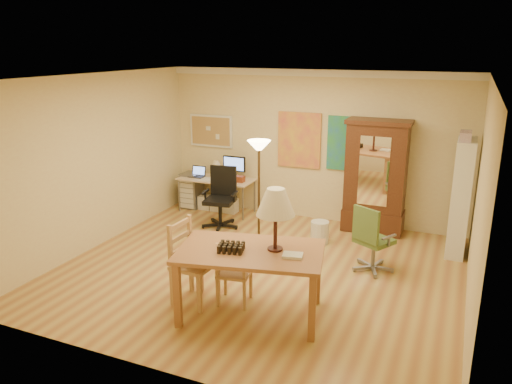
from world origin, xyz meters
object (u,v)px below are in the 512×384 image
at_px(dining_table, 260,237).
at_px(bookshelf, 461,198).
at_px(office_chair_green, 372,254).
at_px(computer_desk, 219,191).
at_px(armoire, 375,184).
at_px(office_chair_black, 221,211).

distance_m(dining_table, bookshelf, 3.58).
bearing_deg(office_chair_green, dining_table, -119.84).
relative_size(dining_table, computer_desk, 1.28).
distance_m(computer_desk, office_chair_green, 3.57).
height_order(armoire, bookshelf, armoire).
distance_m(dining_table, computer_desk, 4.00).
xyz_separation_m(computer_desk, office_chair_green, (3.22, -1.53, -0.14)).
bearing_deg(armoire, computer_desk, -178.32).
bearing_deg(computer_desk, armoire, 1.68).
xyz_separation_m(office_chair_green, armoire, (-0.28, 1.61, 0.58)).
relative_size(office_chair_black, office_chair_green, 1.09).
relative_size(dining_table, office_chair_green, 1.89).
bearing_deg(office_chair_black, armoire, 18.65).
bearing_deg(armoire, office_chair_green, -80.01).
bearing_deg(bookshelf, computer_desk, 175.29).
height_order(office_chair_green, armoire, armoire).
relative_size(office_chair_green, bookshelf, 0.55).
relative_size(computer_desk, office_chair_green, 1.48).
xyz_separation_m(office_chair_black, office_chair_green, (2.79, -0.77, -0.02)).
relative_size(office_chair_black, armoire, 0.55).
relative_size(computer_desk, armoire, 0.75).
bearing_deg(bookshelf, office_chair_black, -173.99).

